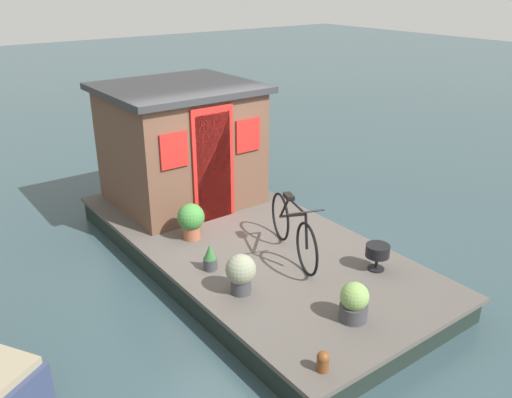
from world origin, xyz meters
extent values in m
plane|color=#2D4247|center=(0.00, 0.00, 0.00)|extent=(60.00, 60.00, 0.00)
cube|color=#4C4742|center=(0.00, 0.00, 0.34)|extent=(5.98, 2.83, 0.06)
cube|color=black|center=(0.00, 0.00, 0.15)|extent=(5.86, 2.77, 0.31)
cube|color=brown|center=(1.89, 0.00, 1.30)|extent=(1.96, 2.17, 1.86)
cube|color=#28282B|center=(1.89, 0.00, 2.28)|extent=(2.16, 2.37, 0.10)
cube|color=#144733|center=(0.89, 0.00, 1.22)|extent=(0.04, 0.60, 1.70)
cube|color=red|center=(0.88, 0.00, 1.27)|extent=(0.03, 0.72, 1.80)
cube|color=red|center=(0.89, -0.65, 1.62)|extent=(0.03, 0.44, 0.52)
cube|color=red|center=(0.89, 0.65, 1.62)|extent=(0.03, 0.44, 0.52)
torus|color=black|center=(-1.24, -0.03, 0.72)|extent=(0.67, 0.27, 0.70)
torus|color=black|center=(-0.27, -0.39, 0.72)|extent=(0.67, 0.27, 0.70)
cylinder|color=black|center=(-0.72, -0.22, 0.94)|extent=(0.92, 0.36, 0.48)
cylinder|color=black|center=(-0.87, -0.17, 1.15)|extent=(0.59, 0.24, 0.07)
cylinder|color=black|center=(-0.42, -0.33, 0.93)|extent=(0.35, 0.16, 0.44)
cylinder|color=black|center=(-1.20, -0.05, 0.94)|extent=(0.12, 0.07, 0.46)
cube|color=black|center=(-0.58, -0.27, 1.17)|extent=(0.22, 0.16, 0.06)
cylinder|color=black|center=(-1.16, -0.06, 1.20)|extent=(0.19, 0.48, 0.02)
cylinder|color=#935138|center=(0.50, 0.65, 0.47)|extent=(0.25, 0.25, 0.21)
sphere|color=#387533|center=(0.50, 0.65, 0.71)|extent=(0.39, 0.39, 0.39)
cylinder|color=#38383D|center=(-2.30, 0.21, 0.46)|extent=(0.32, 0.32, 0.18)
sphere|color=#70934C|center=(-2.30, 0.21, 0.66)|extent=(0.32, 0.32, 0.32)
cylinder|color=#38383D|center=(-1.11, 0.90, 0.46)|extent=(0.25, 0.25, 0.19)
sphere|color=gray|center=(-1.11, 0.90, 0.69)|extent=(0.37, 0.37, 0.37)
cylinder|color=#38383D|center=(-0.41, 0.90, 0.45)|extent=(0.18, 0.18, 0.16)
cone|color=#2D602D|center=(-0.41, 0.90, 0.63)|extent=(0.17, 0.17, 0.20)
cylinder|color=black|center=(-1.71, -0.84, 0.64)|extent=(0.31, 0.31, 0.16)
cylinder|color=black|center=(-1.71, -0.84, 0.47)|extent=(0.04, 0.04, 0.20)
cylinder|color=black|center=(-1.71, -0.84, 0.38)|extent=(0.22, 0.22, 0.02)
cylinder|color=brown|center=(-2.72, 1.06, 0.44)|extent=(0.12, 0.12, 0.15)
sphere|color=brown|center=(-2.72, 1.06, 0.52)|extent=(0.13, 0.13, 0.13)
camera|label=1|loc=(-5.68, 4.07, 3.94)|focal=37.53mm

